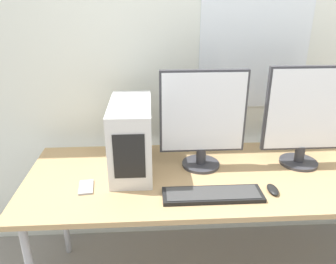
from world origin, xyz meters
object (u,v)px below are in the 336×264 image
(monitor_right_near, at_px, (306,116))
(mouse, at_px, (273,190))
(pc_tower, at_px, (131,137))
(keyboard, at_px, (213,195))
(cell_phone, at_px, (86,187))
(monitor_main, at_px, (203,119))

(monitor_right_near, relative_size, mouse, 5.54)
(pc_tower, xyz_separation_m, mouse, (0.71, -0.28, -0.18))
(keyboard, bearing_deg, cell_phone, 169.76)
(monitor_right_near, height_order, cell_phone, monitor_right_near)
(monitor_main, xyz_separation_m, mouse, (0.32, -0.29, -0.27))
(monitor_main, height_order, keyboard, monitor_main)
(monitor_main, distance_m, keyboard, 0.42)
(pc_tower, xyz_separation_m, keyboard, (0.40, -0.30, -0.18))
(pc_tower, bearing_deg, mouse, -21.52)
(mouse, bearing_deg, keyboard, -175.36)
(keyboard, relative_size, mouse, 4.74)
(monitor_main, bearing_deg, monitor_right_near, -0.94)
(pc_tower, distance_m, monitor_main, 0.40)
(monitor_right_near, xyz_separation_m, cell_phone, (-1.19, -0.19, -0.29))
(mouse, bearing_deg, cell_phone, 174.60)
(monitor_right_near, relative_size, cell_phone, 4.18)
(mouse, xyz_separation_m, cell_phone, (-0.93, 0.09, -0.01))
(monitor_right_near, distance_m, keyboard, 0.70)
(cell_phone, bearing_deg, mouse, -12.00)
(keyboard, bearing_deg, pc_tower, 142.72)
(monitor_right_near, xyz_separation_m, mouse, (-0.25, -0.28, -0.28))
(keyboard, xyz_separation_m, mouse, (0.31, 0.02, 0.00))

